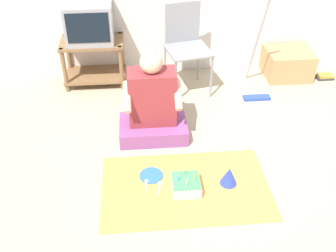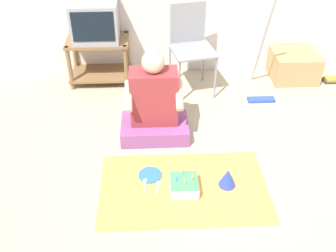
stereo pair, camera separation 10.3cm
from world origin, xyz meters
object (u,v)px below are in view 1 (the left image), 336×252
object	(u,v)px
cardboard_box_stack	(287,63)
tv	(89,22)
book_pile	(325,77)
party_hat_blue	(229,176)
person_seated	(152,106)
birthday_cake	(186,185)
paper_plate	(151,175)
folding_chair	(186,42)
dust_mop	(258,63)

from	to	relation	value
cardboard_box_stack	tv	bearing A→B (deg)	178.87
book_pile	party_hat_blue	xyz separation A→B (m)	(-1.46, -1.58, 0.06)
tv	person_seated	world-z (taller)	tv
cardboard_box_stack	birthday_cake	size ratio (longest dim) A/B	2.30
tv	birthday_cake	distance (m)	2.05
party_hat_blue	paper_plate	xyz separation A→B (m)	(-0.61, 0.13, -0.07)
book_pile	person_seated	world-z (taller)	person_seated
person_seated	party_hat_blue	world-z (taller)	person_seated
party_hat_blue	paper_plate	distance (m)	0.62
tv	folding_chair	distance (m)	1.01
tv	party_hat_blue	bearing A→B (deg)	-56.72
tv	party_hat_blue	xyz separation A→B (m)	(1.14, -1.73, -0.62)
folding_chair	paper_plate	bearing A→B (deg)	-107.54
book_pile	party_hat_blue	distance (m)	2.15
cardboard_box_stack	paper_plate	size ratio (longest dim) A/B	2.60
dust_mop	paper_plate	world-z (taller)	dust_mop
folding_chair	book_pile	size ratio (longest dim) A/B	4.77
tv	cardboard_box_stack	distance (m)	2.24
tv	folding_chair	size ratio (longest dim) A/B	0.53
dust_mop	party_hat_blue	distance (m)	1.48
birthday_cake	paper_plate	size ratio (longest dim) A/B	1.13
cardboard_box_stack	party_hat_blue	size ratio (longest dim) A/B	3.21
cardboard_box_stack	dust_mop	xyz separation A→B (m)	(-0.47, -0.35, 0.20)
cardboard_box_stack	paper_plate	xyz separation A→B (m)	(-1.64, -1.56, -0.14)
paper_plate	birthday_cake	bearing A→B (deg)	-34.68
folding_chair	tv	bearing A→B (deg)	168.65
folding_chair	paper_plate	distance (m)	1.56
person_seated	cardboard_box_stack	bearing A→B (deg)	31.74
person_seated	paper_plate	bearing A→B (deg)	-94.93
paper_plate	book_pile	bearing A→B (deg)	35.01
person_seated	birthday_cake	bearing A→B (deg)	-74.38
person_seated	party_hat_blue	xyz separation A→B (m)	(0.56, -0.71, -0.22)
birthday_cake	tv	bearing A→B (deg)	114.02
tv	dust_mop	bearing A→B (deg)	-12.91
dust_mop	tv	bearing A→B (deg)	167.09
book_pile	cardboard_box_stack	bearing A→B (deg)	165.35
book_pile	person_seated	distance (m)	2.21
birthday_cake	party_hat_blue	world-z (taller)	birthday_cake
birthday_cake	book_pile	bearing A→B (deg)	42.03
dust_mop	birthday_cake	size ratio (longest dim) A/B	5.53
dust_mop	paper_plate	distance (m)	1.72
folding_chair	paper_plate	xyz separation A→B (m)	(-0.44, -1.40, -0.52)
cardboard_box_stack	birthday_cake	distance (m)	2.22
cardboard_box_stack	dust_mop	world-z (taller)	dust_mop
cardboard_box_stack	book_pile	world-z (taller)	cardboard_box_stack
paper_plate	dust_mop	bearing A→B (deg)	45.95
book_pile	party_hat_blue	world-z (taller)	party_hat_blue
paper_plate	person_seated	bearing A→B (deg)	85.07
party_hat_blue	paper_plate	bearing A→B (deg)	167.51
folding_chair	birthday_cake	distance (m)	1.66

